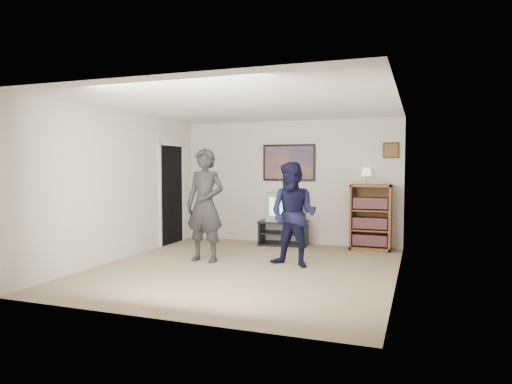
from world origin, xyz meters
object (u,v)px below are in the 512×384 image
Objects in this scene: media_stand at (284,233)px; person_tall at (205,205)px; bookshelf at (371,217)px; crt_television at (286,207)px; person_short at (293,215)px.

media_stand is 2.23m from person_tall.
crt_television is at bearing -178.26° from bookshelf.
bookshelf is at bearing -3.91° from media_stand.
crt_television is at bearing -5.60° from media_stand.
person_short is (0.65, -1.86, 0.05)m from crt_television.
bookshelf is (1.69, 0.05, 0.37)m from media_stand.
person_tall is (-0.83, -1.97, 0.16)m from crt_television.
media_stand is 1.50× the size of crt_television.
person_short is at bearing -74.92° from media_stand.
media_stand is 0.62× the size of person_short.
person_tall is at bearing -111.02° from crt_television.
crt_television is at bearing 120.22° from person_short.
crt_television is at bearing 71.46° from person_tall.
person_short is at bearing -117.53° from bookshelf.
bookshelf is 0.66× the size of person_tall.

